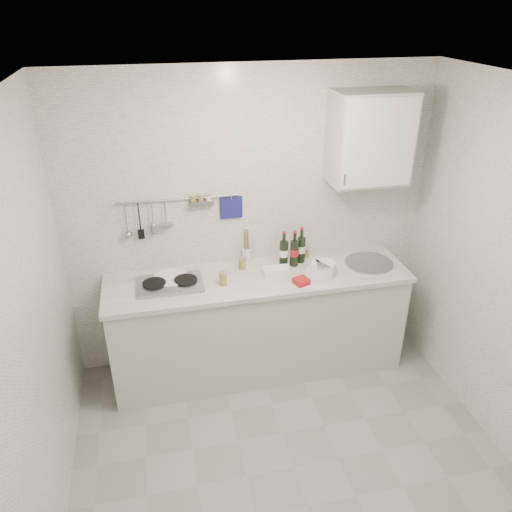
{
  "coord_description": "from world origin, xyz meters",
  "views": [
    {
      "loc": [
        -0.78,
        -2.28,
        2.91
      ],
      "look_at": [
        -0.07,
        0.9,
        1.21
      ],
      "focal_mm": 35.0,
      "sensor_mm": 36.0,
      "label": 1
    }
  ],
  "objects": [
    {
      "name": "floor",
      "position": [
        0.0,
        0.0,
        0.0
      ],
      "size": [
        3.0,
        3.0,
        0.0
      ],
      "primitive_type": "plane",
      "color": "gray",
      "rests_on": "ground"
    },
    {
      "name": "plate_stack_hob",
      "position": [
        -0.7,
        1.17,
        0.94
      ],
      "size": [
        0.3,
        0.29,
        0.04
      ],
      "rotation": [
        0.0,
        0.0,
        0.31
      ],
      "color": "#4760A1",
      "rests_on": "counter"
    },
    {
      "name": "ceiling",
      "position": [
        0.0,
        0.0,
        2.5
      ],
      "size": [
        3.0,
        3.0,
        0.0
      ],
      "primitive_type": "plane",
      "rotation": [
        3.14,
        0.0,
        0.0
      ],
      "color": "silver",
      "rests_on": "back_wall"
    },
    {
      "name": "utensil_crock",
      "position": [
        -0.04,
        1.35,
        0.99
      ],
      "size": [
        0.08,
        0.08,
        0.31
      ],
      "rotation": [
        0.0,
        0.0,
        -0.35
      ],
      "color": "white",
      "rests_on": "counter"
    },
    {
      "name": "jar_c",
      "position": [
        0.57,
        1.14,
        0.96
      ],
      "size": [
        0.07,
        0.07,
        0.08
      ],
      "rotation": [
        0.0,
        0.0,
        0.15
      ],
      "color": "olive",
      "rests_on": "counter"
    },
    {
      "name": "counter",
      "position": [
        0.01,
        1.1,
        0.43
      ],
      "size": [
        2.44,
        0.64,
        0.96
      ],
      "color": "#BBB7AD",
      "rests_on": "floor"
    },
    {
      "name": "jar_a",
      "position": [
        -0.1,
        1.25,
        0.97
      ],
      "size": [
        0.06,
        0.06,
        0.1
      ],
      "rotation": [
        0.0,
        0.0,
        -0.03
      ],
      "color": "olive",
      "rests_on": "counter"
    },
    {
      "name": "strawberry_punnet",
      "position": [
        0.3,
        0.91,
        0.94
      ],
      "size": [
        0.13,
        0.13,
        0.04
      ],
      "primitive_type": "cube",
      "rotation": [
        0.0,
        0.0,
        0.31
      ],
      "color": "red",
      "rests_on": "counter"
    },
    {
      "name": "plate_stack_sink",
      "position": [
        0.5,
        1.02,
        0.97
      ],
      "size": [
        0.25,
        0.24,
        0.1
      ],
      "rotation": [
        0.0,
        0.0,
        0.11
      ],
      "color": "white",
      "rests_on": "counter"
    },
    {
      "name": "wall_cabinet",
      "position": [
        0.9,
        1.22,
        1.95
      ],
      "size": [
        0.6,
        0.38,
        0.7
      ],
      "color": "#BBB7AD",
      "rests_on": "back_wall"
    },
    {
      "name": "jar_d",
      "position": [
        -0.3,
        1.03,
        0.98
      ],
      "size": [
        0.06,
        0.06,
        0.11
      ],
      "rotation": [
        0.0,
        0.0,
        -0.31
      ],
      "color": "olive",
      "rests_on": "counter"
    },
    {
      "name": "wall_rail",
      "position": [
        -0.6,
        1.37,
        1.43
      ],
      "size": [
        0.98,
        0.09,
        0.34
      ],
      "color": "#93969B",
      "rests_on": "back_wall"
    },
    {
      "name": "wall_left",
      "position": [
        -1.5,
        0.0,
        1.25
      ],
      "size": [
        0.02,
        2.8,
        2.5
      ],
      "primitive_type": "cube",
      "color": "silver",
      "rests_on": "floor"
    },
    {
      "name": "jar_b",
      "position": [
        0.48,
        1.35,
        0.96
      ],
      "size": [
        0.06,
        0.06,
        0.08
      ],
      "rotation": [
        0.0,
        0.0,
        0.32
      ],
      "color": "olive",
      "rests_on": "counter"
    },
    {
      "name": "wine_bottles",
      "position": [
        0.32,
        1.23,
        1.07
      ],
      "size": [
        0.23,
        0.12,
        0.31
      ],
      "rotation": [
        0.0,
        0.0,
        0.22
      ],
      "color": "black",
      "rests_on": "counter"
    },
    {
      "name": "back_wall",
      "position": [
        0.0,
        1.4,
        1.25
      ],
      "size": [
        3.0,
        0.02,
        2.5
      ],
      "primitive_type": "cube",
      "color": "silver",
      "rests_on": "floor"
    },
    {
      "name": "butter_dish",
      "position": [
        0.14,
        1.09,
        0.95
      ],
      "size": [
        0.22,
        0.11,
        0.06
      ],
      "primitive_type": "cube",
      "rotation": [
        0.0,
        0.0,
        -0.04
      ],
      "color": "white",
      "rests_on": "counter"
    }
  ]
}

